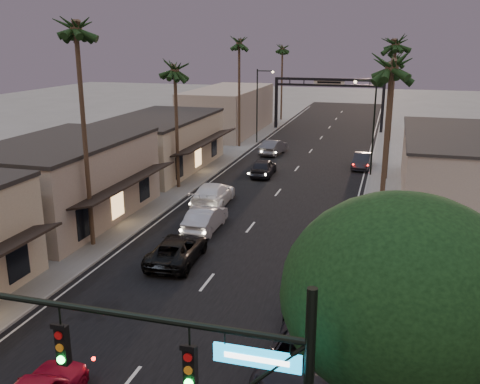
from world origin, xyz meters
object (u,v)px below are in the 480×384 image
Objects in this scene: arch at (329,91)px; palm_rb at (396,40)px; palm_ld at (239,39)px; palm_rc at (396,56)px; palm_far at (283,46)px; streetlight_right at (371,120)px; curbside_near at (301,359)px; curbside_black at (321,295)px; oncoming_pickup at (177,250)px; palm_ra at (393,59)px; palm_lb at (75,22)px; corner_tree at (404,304)px; palm_lc at (175,64)px; oncoming_silver at (205,219)px; streetlight_left at (259,100)px.

palm_rb is (8.60, -26.00, 6.88)m from arch.
palm_ld reaches higher than palm_rc.
streetlight_right is at bearing -65.24° from palm_far.
curbside_near is 1.04× the size of curbside_black.
streetlight_right is 26.08m from oncoming_pickup.
streetlight_right is at bearing -95.05° from palm_rc.
streetlight_right is at bearing 149.24° from palm_rb.
palm_far reaches higher than arch.
curbside_near is (8.76, -9.03, 0.05)m from oncoming_pickup.
palm_ra is at bearing -90.00° from palm_rb.
corner_tree is at bearing -38.83° from palm_lb.
palm_ld reaches higher than oncoming_pickup.
palm_lc is 0.86× the size of palm_rb.
palm_ra is at bearing -34.90° from palm_lc.
palm_lc is at bearing -58.96° from oncoming_silver.
palm_rc is (1.68, 19.00, 5.14)m from streetlight_right.
palm_ld is 1.00× the size of palm_rb.
streetlight_left is at bearing 115.85° from curbside_black.
palm_lb reaches higher than palm_rb.
curbside_black is (-2.40, -26.39, -11.60)m from palm_rb.
palm_lc is at bearing -90.41° from palm_far.
arch is at bearing 105.47° from streetlight_right.
corner_tree is at bearing -49.50° from curbside_near.
palm_ld is 20.42m from palm_rb.
palm_ld is at bearing 147.40° from palm_rb.
streetlight_left is 22.07m from palm_rb.
curbside_near is (14.50, -65.89, -10.63)m from palm_far.
corner_tree is at bearing -89.11° from palm_rc.
corner_tree is at bearing 121.79° from oncoming_silver.
palm_far is 2.26× the size of curbside_near.
palm_ra is (1.68, -21.00, 6.11)m from streetlight_right.
oncoming_pickup is 0.93× the size of curbside_near.
oncoming_silver is at bearing -82.50° from streetlight_left.
arch is at bearing 108.30° from palm_rb.
oncoming_silver is 0.89× the size of curbside_black.
curbside_black is at bearing -95.20° from palm_rb.
arch is (-9.48, 62.55, -0.45)m from corner_tree.
streetlight_left is at bearing -119.97° from arch.
palm_ld is 1.16× the size of palm_rc.
streetlight_right is at bearing -74.53° from arch.
palm_rb is 2.84× the size of oncoming_silver.
palm_rc is 47.44m from curbside_black.
palm_rb reaches higher than corner_tree.
streetlight_right is 1.66× the size of oncoming_pickup.
corner_tree reaches higher than oncoming_silver.
palm_lb is 21.79m from curbside_near.
arch is at bearing 60.17° from palm_ld.
oncoming_silver is (-11.39, 2.64, -10.62)m from palm_ra.
corner_tree is 0.58× the size of arch.
curbside_black is at bearing 95.41° from curbside_near.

